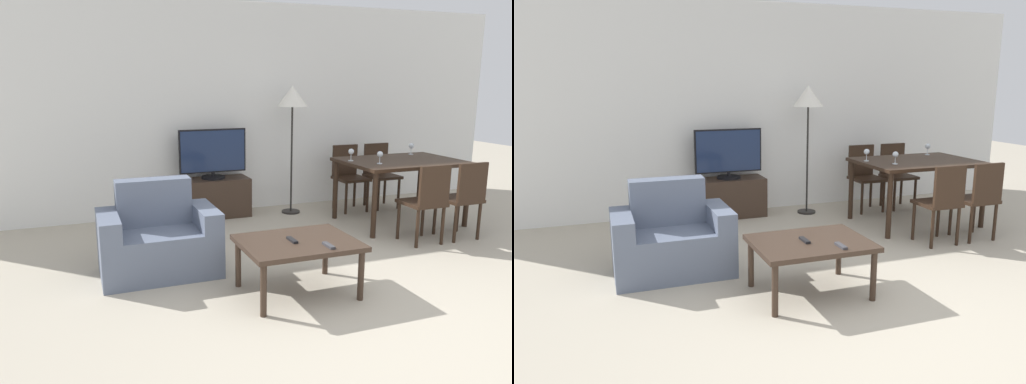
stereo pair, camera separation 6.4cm
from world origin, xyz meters
TOP-DOWN VIEW (x-y plane):
  - ground_plane at (0.00, 0.00)m, footprint 18.00×18.00m
  - wall_back at (0.00, 3.65)m, footprint 7.97×0.06m
  - armchair at (-1.40, 1.69)m, footprint 1.04×0.66m
  - tv_stand at (-0.42, 3.38)m, footprint 0.91×0.40m
  - tv at (-0.42, 3.38)m, footprint 0.86×0.30m
  - coffee_table at (-0.42, 0.83)m, footprint 0.94×0.70m
  - dining_table at (1.64, 2.32)m, footprint 1.41×0.99m
  - dining_chair_near at (1.40, 1.52)m, footprint 0.40×0.40m
  - dining_chair_far at (1.89, 3.12)m, footprint 0.40×0.40m
  - dining_chair_near_right at (1.89, 1.52)m, footprint 0.40×0.40m
  - dining_chair_far_left at (1.40, 3.12)m, footprint 0.40×0.40m
  - floor_lamp at (0.60, 3.21)m, footprint 0.39×0.39m
  - remote_primary at (-0.26, 0.61)m, footprint 0.04×0.15m
  - remote_secondary at (-0.47, 0.84)m, footprint 0.04×0.15m
  - wine_glass_left at (1.04, 2.47)m, footprint 0.07×0.07m
  - wine_glass_center at (2.04, 2.66)m, footprint 0.07×0.07m
  - wine_glass_right at (1.23, 2.17)m, footprint 0.07×0.07m

SIDE VIEW (x-z plane):
  - ground_plane at x=0.00m, z-range 0.00..0.00m
  - tv_stand at x=-0.42m, z-range 0.00..0.50m
  - armchair at x=-1.40m, z-range -0.12..0.72m
  - coffee_table at x=-0.42m, z-range 0.18..0.63m
  - remote_primary at x=-0.26m, z-range 0.45..0.47m
  - remote_secondary at x=-0.47m, z-range 0.45..0.47m
  - dining_chair_near at x=1.40m, z-range 0.06..0.92m
  - dining_chair_far at x=1.89m, z-range 0.06..0.92m
  - dining_chair_near_right at x=1.89m, z-range 0.06..0.92m
  - dining_chair_far_left at x=1.40m, z-range 0.06..0.92m
  - dining_table at x=1.64m, z-range 0.31..1.09m
  - tv at x=-0.42m, z-range 0.50..1.13m
  - wine_glass_left at x=1.04m, z-range 0.81..0.96m
  - wine_glass_center at x=2.04m, z-range 0.81..0.96m
  - wine_glass_right at x=1.23m, z-range 0.81..0.96m
  - wall_back at x=0.00m, z-range 0.00..2.70m
  - floor_lamp at x=0.60m, z-range 0.63..2.29m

